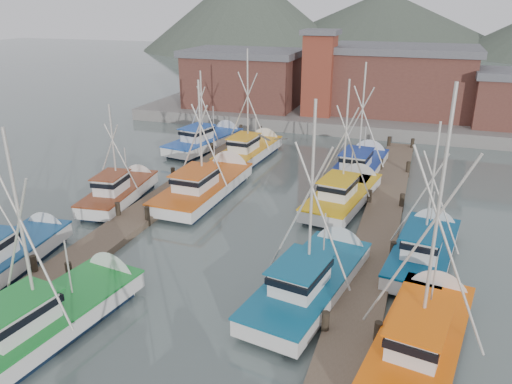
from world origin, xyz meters
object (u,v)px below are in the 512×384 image
(lookout_tower, at_px, (319,72))
(boat_12, at_px, (251,150))
(boat_4, at_px, (54,315))
(boat_8, at_px, (208,185))

(lookout_tower, distance_m, boat_12, 14.32)
(boat_4, distance_m, boat_8, 15.85)
(boat_4, xyz_separation_m, boat_8, (-0.35, 15.84, -0.00))
(boat_8, xyz_separation_m, boat_12, (0.00, 8.92, 0.00))
(lookout_tower, height_order, boat_8, lookout_tower)
(lookout_tower, height_order, boat_4, lookout_tower)
(boat_4, bearing_deg, lookout_tower, 94.46)
(lookout_tower, height_order, boat_12, lookout_tower)
(boat_4, xyz_separation_m, boat_12, (-0.35, 24.77, 0.00))
(boat_4, relative_size, boat_8, 0.93)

